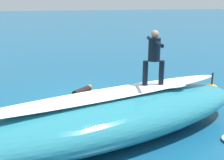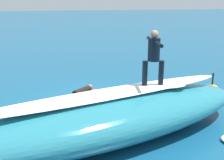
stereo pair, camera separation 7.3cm
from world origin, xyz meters
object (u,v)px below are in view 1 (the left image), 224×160
(surfer_paddling, at_px, (80,93))
(buoy_marker, at_px, (211,92))
(surfer_riding, at_px, (154,54))
(surfboard_paddling, at_px, (82,96))
(surfboard_riding, at_px, (153,86))

(surfer_paddling, bearing_deg, buoy_marker, -59.34)
(surfer_riding, xyz_separation_m, surfer_paddling, (1.83, -2.90, -1.97))
(surfboard_paddling, xyz_separation_m, surfer_paddling, (0.09, 0.09, 0.16))
(surfer_riding, bearing_deg, surfboard_paddling, -56.40)
(surfer_riding, xyz_separation_m, surfboard_paddling, (1.75, -2.99, -2.13))
(surfer_riding, bearing_deg, surfer_paddling, -54.39)
(buoy_marker, bearing_deg, surfer_paddling, -13.07)
(surfer_riding, relative_size, buoy_marker, 1.46)
(surfboard_riding, distance_m, surfer_riding, 0.90)
(surfboard_riding, xyz_separation_m, surfer_paddling, (1.83, -2.90, -1.07))
(surfboard_riding, distance_m, surfer_paddling, 3.59)
(surfboard_paddling, bearing_deg, surfboard_riding, -105.96)
(surfer_riding, bearing_deg, buoy_marker, -143.50)
(surfer_paddling, xyz_separation_m, buoy_marker, (-4.62, 1.07, 0.12))
(surfer_riding, distance_m, buoy_marker, 3.81)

